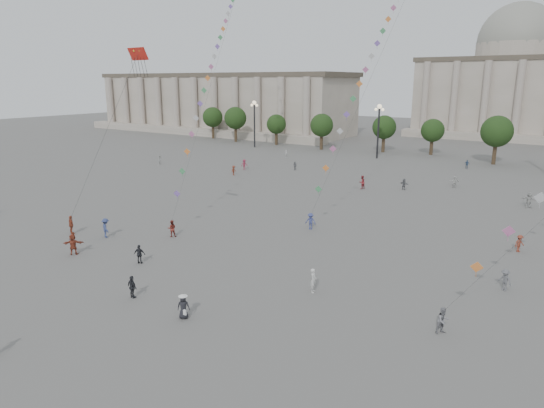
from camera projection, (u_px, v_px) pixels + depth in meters
The scene contains 30 objects.
ground at pixel (194, 314), 32.21m from camera, with size 360.00×360.00×0.00m, color #565451.
hall_west at pixel (219, 103), 146.10m from camera, with size 84.00×26.22×17.20m.
hall_central at pixel (512, 84), 133.06m from camera, with size 48.30×34.30×35.50m.
tree_row at pixel (467, 132), 93.88m from camera, with size 137.12×5.12×8.00m.
lamp_post_far_west at pixel (254, 115), 111.01m from camera, with size 2.00×0.90×10.65m.
lamp_post_mid_west at pixel (379, 121), 94.96m from camera, with size 2.00×0.90×10.65m.
person_crowd_0 at pixel (467, 164), 85.59m from camera, with size 0.88×0.37×1.50m, color navy.
person_crowd_1 at pixel (160, 160), 89.94m from camera, with size 0.78×0.61×1.61m, color #AEAFAB.
person_crowd_2 at pixel (244, 165), 84.27m from camera, with size 1.17×0.67×1.81m, color maroon.
person_crowd_4 at pixel (455, 182), 70.40m from camera, with size 1.53×0.49×1.65m, color silver.
person_crowd_6 at pixel (505, 280), 35.72m from camera, with size 1.06×0.61×1.65m, color #5D5D61.
person_crowd_7 at pixel (529, 200), 59.11m from camera, with size 1.79×0.57×1.93m, color #BBBBB6.
person_crowd_8 at pixel (519, 243), 43.77m from camera, with size 1.04×0.60×1.60m, color brown.
person_crowd_10 at pixel (286, 154), 97.65m from camera, with size 0.55×0.36×1.51m, color silver.
person_crowd_12 at pixel (404, 184), 68.87m from camera, with size 1.46×0.47×1.58m, color #5C5D60.
person_crowd_13 at pixel (313, 280), 35.41m from camera, with size 0.67×0.44×1.83m, color silver.
person_crowd_16 at pixel (295, 166), 84.01m from camera, with size 0.87×0.36×1.49m, color slate.
person_crowd_17 at pixel (234, 170), 79.29m from camera, with size 1.04×0.60×1.61m, color brown.
person_crowd_18 at pixel (106, 228), 47.83m from camera, with size 1.25×0.72×1.94m, color navy.
person_crowd_20 at pixel (362, 182), 69.33m from camera, with size 0.93×0.73×1.92m, color maroon.
tourist_0 at pixel (71, 225), 48.88m from camera, with size 1.12×0.47×1.91m, color #974129.
tourist_1 at pixel (132, 287), 34.47m from camera, with size 0.98×0.41×1.67m, color #212327.
tourist_2 at pixel (73, 244), 43.09m from camera, with size 1.78×0.57×1.92m, color brown.
tourist_4 at pixel (140, 254), 40.99m from camera, with size 0.97×0.40×1.66m, color #212227.
kite_flyer_0 at pixel (172, 228), 48.05m from camera, with size 0.83×0.64×1.70m, color maroon.
kite_flyer_1 at pixel (311, 221), 50.43m from camera, with size 1.13×0.65×1.75m, color navy.
kite_flyer_2 at pixel (443, 321), 29.63m from camera, with size 0.82×0.64×1.68m, color slate.
hat_person at pixel (183, 306), 31.48m from camera, with size 0.96×0.89×1.69m.
dragon_kite at pixel (138, 64), 41.20m from camera, with size 5.97×1.15×18.50m.
kite_train_west at pixel (219, 46), 68.85m from camera, with size 23.76×42.86×60.43m.
Camera 1 is at (20.56, -21.63, 15.10)m, focal length 32.00 mm.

